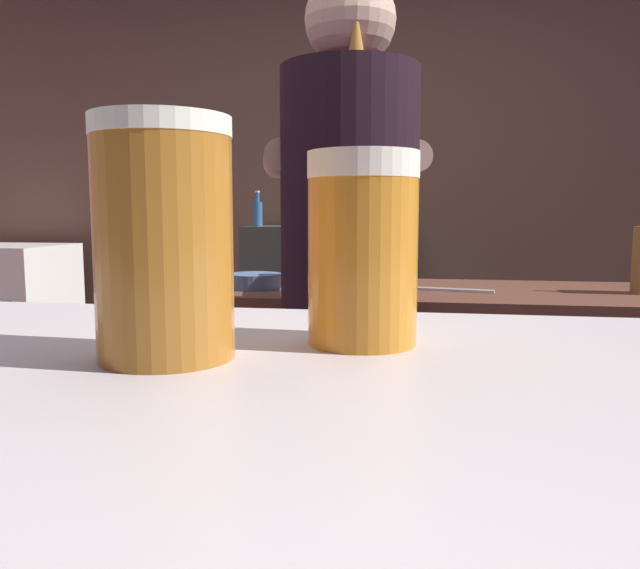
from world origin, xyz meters
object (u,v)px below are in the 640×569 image
Objects in this scene: bottle_vinegar at (361,207)px; bartender at (349,276)px; bottle_hot_sauce at (401,212)px; bottle_olive_oil at (258,213)px; mini_fridge at (7,333)px; mixing_bowl at (255,281)px; pint_glass_near at (164,240)px; pint_glass_far at (363,249)px; bottle_soy at (375,207)px; chefs_knife at (454,290)px.

bartender is at bearing -85.22° from bottle_vinegar.
bottle_olive_oil is at bearing 178.71° from bottle_hot_sauce.
bartender is 9.37× the size of bottle_olive_oil.
mini_fridge is 5.32× the size of bottle_olive_oil.
pint_glass_near is at bearing -76.58° from mixing_bowl.
bartender reaches higher than pint_glass_near.
mini_fridge is at bearing -173.51° from bottle_vinegar.
pint_glass_far is 2.84m from bottle_soy.
bottle_vinegar reaches higher than chefs_knife.
bottle_soy reaches higher than mini_fridge.
mini_fridge is 3.53m from pint_glass_near.
pint_glass_near is 0.79× the size of bottle_olive_oil.
bottle_vinegar is at bearing 118.47° from chefs_knife.
bottle_olive_oil reaches higher than mini_fridge.
bartender is at bearing -47.43° from mixing_bowl.
bottle_olive_oil reaches higher than pint_glass_far.
mixing_bowl reaches higher than chefs_knife.
pint_glass_far is 0.50× the size of bottle_vinegar.
mixing_bowl is at bearing 27.83° from bartender.
bottle_hot_sauce is 0.74× the size of bottle_soy.
mini_fridge is 2.09m from bottle_vinegar.
mini_fridge reaches higher than chefs_knife.
chefs_knife is at bearing -49.17° from bartender.
mixing_bowl is 0.67× the size of bottle_soy.
bottle_soy is (-0.09, 2.90, 0.04)m from pint_glass_near.
pint_glass_near is (2.13, -2.73, 0.66)m from mini_fridge.
bottle_vinegar reaches higher than pint_glass_far.
bottle_vinegar is at bearing 95.68° from pint_glass_far.
pint_glass_far is at bearing -49.90° from mini_fridge.
bartender is at bearing -87.75° from bottle_soy.
mixing_bowl is at bearing -101.74° from bottle_soy.
mini_fridge is 5.15× the size of bottle_hot_sauce.
bottle_hot_sauce is (-0.07, 2.75, 0.02)m from pint_glass_far.
mixing_bowl is 0.63m from chefs_knife.
bartender reaches higher than mini_fridge.
bottle_hot_sauce is at bearing -33.96° from bottle_vinegar.
pint_glass_far is 2.91m from bottle_vinegar.
mixing_bowl is at bearing 103.42° from pint_glass_near.
mixing_bowl is (1.76, -1.18, 0.45)m from mini_fridge.
bottle_soy is at bearing -35.20° from bottle_vinegar.
mini_fridge is 2.69m from chefs_knife.
bottle_hot_sauce is 0.75m from bottle_olive_oil.
bottle_olive_oil is 0.62m from bottle_soy.
bartender reaches higher than mixing_bowl.
bottle_hot_sauce reaches higher than bottle_olive_oil.
mixing_bowl is 1.17× the size of pint_glass_near.
bartender is 6.72× the size of bottle_soy.
chefs_knife is 1.62m from pint_glass_near.
bottle_soy is (-0.07, 1.72, 0.18)m from bartender.
bottle_olive_oil is at bearing 3.74° from mini_fridge.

